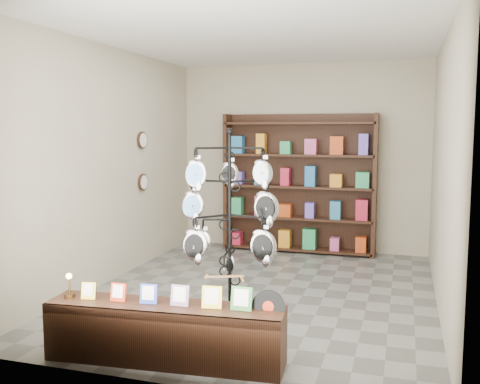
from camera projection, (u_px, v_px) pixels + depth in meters
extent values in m
plane|color=slate|center=(261.00, 292.00, 6.44)|extent=(5.00, 5.00, 0.00)
plane|color=#B1A98F|center=(301.00, 158.00, 8.64)|extent=(4.00, 0.00, 4.00)
plane|color=#B1A98F|center=(174.00, 190.00, 3.90)|extent=(4.00, 0.00, 4.00)
plane|color=#B1A98F|center=(111.00, 165.00, 6.86)|extent=(0.00, 5.00, 5.00)
plane|color=#B1A98F|center=(443.00, 172.00, 5.69)|extent=(0.00, 5.00, 5.00)
plane|color=white|center=(262.00, 37.00, 6.10)|extent=(5.00, 5.00, 0.00)
cylinder|color=black|center=(230.00, 329.00, 5.21)|extent=(0.50, 0.50, 0.03)
cylinder|color=black|center=(230.00, 234.00, 5.10)|extent=(0.04, 0.04, 1.91)
sphere|color=black|center=(229.00, 131.00, 4.99)|extent=(0.06, 0.06, 0.06)
ellipsoid|color=silver|center=(230.00, 265.00, 5.34)|extent=(0.11, 0.06, 0.20)
cube|color=#B6844B|center=(224.00, 276.00, 4.88)|extent=(0.34, 0.15, 0.04)
cube|color=black|center=(165.00, 333.00, 4.47)|extent=(2.04, 0.58, 0.49)
cube|color=gold|center=(89.00, 291.00, 4.58)|extent=(0.13, 0.06, 0.15)
cube|color=red|center=(118.00, 292.00, 4.53)|extent=(0.14, 0.06, 0.16)
cube|color=#263FA5|center=(149.00, 294.00, 4.47)|extent=(0.15, 0.06, 0.16)
cube|color=#E54C33|center=(180.00, 296.00, 4.41)|extent=(0.16, 0.07, 0.17)
cube|color=gold|center=(212.00, 297.00, 4.35)|extent=(0.17, 0.07, 0.18)
cube|color=#337233|center=(242.00, 299.00, 4.30)|extent=(0.18, 0.07, 0.19)
cylinder|color=black|center=(268.00, 307.00, 4.30)|extent=(0.28, 0.09, 0.27)
cylinder|color=red|center=(268.00, 307.00, 4.30)|extent=(0.09, 0.03, 0.09)
cylinder|color=#3F2A12|center=(70.00, 296.00, 4.63)|extent=(0.09, 0.09, 0.04)
cylinder|color=#3F2A12|center=(69.00, 286.00, 4.62)|extent=(0.02, 0.02, 0.13)
sphere|color=#FFBF59|center=(69.00, 276.00, 4.61)|extent=(0.05, 0.05, 0.05)
cube|color=black|center=(300.00, 183.00, 8.63)|extent=(2.40, 0.04, 2.20)
cube|color=black|center=(228.00, 181.00, 8.83)|extent=(0.06, 0.36, 2.20)
cube|color=black|center=(375.00, 186.00, 8.14)|extent=(0.06, 0.36, 2.20)
cube|color=black|center=(298.00, 248.00, 8.60)|extent=(2.36, 0.36, 0.04)
cube|color=black|center=(298.00, 218.00, 8.54)|extent=(2.36, 0.36, 0.03)
cube|color=black|center=(298.00, 187.00, 8.49)|extent=(2.36, 0.36, 0.04)
cube|color=black|center=(299.00, 155.00, 8.43)|extent=(2.36, 0.36, 0.04)
cube|color=black|center=(299.00, 123.00, 8.37)|extent=(2.36, 0.36, 0.04)
cylinder|color=black|center=(142.00, 140.00, 7.57)|extent=(0.03, 0.24, 0.24)
cylinder|color=black|center=(143.00, 182.00, 7.64)|extent=(0.03, 0.24, 0.24)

